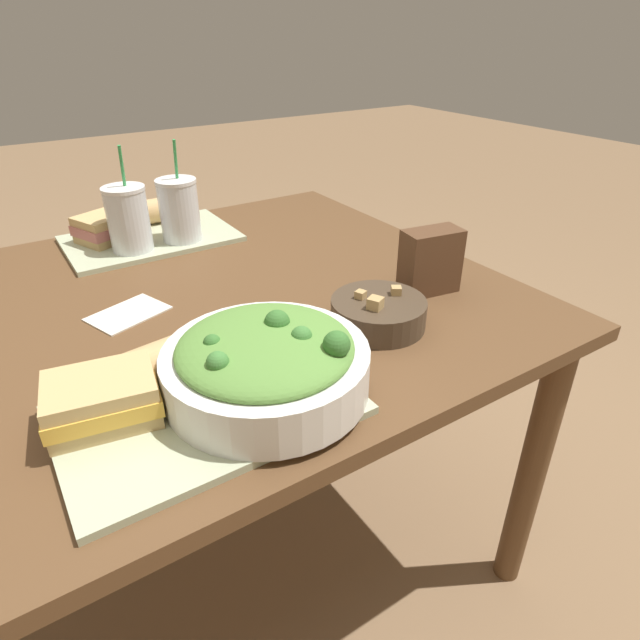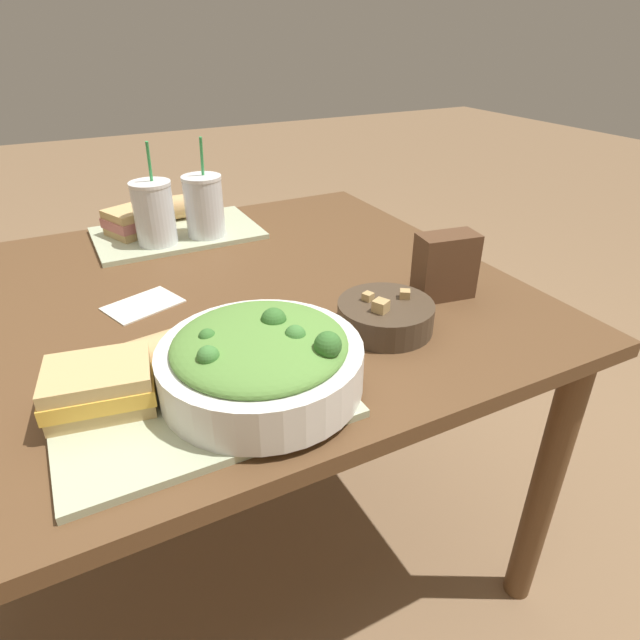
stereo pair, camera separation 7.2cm
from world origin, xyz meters
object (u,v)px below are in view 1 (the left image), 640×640
(soup_bowl, at_px, (378,312))
(drink_cup_red, at_px, (179,212))
(sandwich_near, at_px, (102,399))
(napkin_folded, at_px, (128,314))
(baguette_far, at_px, (161,210))
(chip_bag, at_px, (430,261))
(sandwich_far, at_px, (107,227))
(baguette_near, at_px, (155,364))
(salad_bowl, at_px, (267,362))
(drink_cup_dark, at_px, (129,221))

(soup_bowl, height_order, drink_cup_red, drink_cup_red)
(sandwich_near, relative_size, napkin_folded, 1.02)
(baguette_far, relative_size, chip_bag, 1.14)
(sandwich_far, distance_m, baguette_far, 0.17)
(baguette_near, distance_m, sandwich_far, 0.66)
(salad_bowl, distance_m, drink_cup_dark, 0.66)
(sandwich_far, xyz_separation_m, drink_cup_red, (0.15, -0.10, 0.04))
(drink_cup_red, bearing_deg, drink_cup_dark, -180.00)
(drink_cup_red, bearing_deg, salad_bowl, -99.99)
(salad_bowl, xyz_separation_m, napkin_folded, (-0.10, 0.37, -0.06))
(salad_bowl, distance_m, soup_bowl, 0.28)
(sandwich_near, relative_size, baguette_near, 0.92)
(sandwich_near, relative_size, drink_cup_red, 0.68)
(baguette_far, bearing_deg, sandwich_far, 110.75)
(sandwich_far, height_order, napkin_folded, sandwich_far)
(soup_bowl, bearing_deg, baguette_far, 101.36)
(sandwich_far, bearing_deg, sandwich_near, -127.37)
(salad_bowl, bearing_deg, baguette_far, 81.85)
(baguette_far, relative_size, drink_cup_red, 0.62)
(sandwich_far, relative_size, chip_bag, 1.32)
(drink_cup_dark, distance_m, chip_bag, 0.69)
(sandwich_near, relative_size, chip_bag, 1.25)
(sandwich_near, height_order, chip_bag, chip_bag)
(soup_bowl, xyz_separation_m, napkin_folded, (-0.37, 0.29, -0.03))
(sandwich_near, height_order, drink_cup_dark, drink_cup_dark)
(sandwich_far, relative_size, drink_cup_red, 0.72)
(baguette_near, bearing_deg, salad_bowl, -137.72)
(baguette_far, distance_m, napkin_folded, 0.50)
(salad_bowl, height_order, chip_bag, chip_bag)
(baguette_far, xyz_separation_m, napkin_folded, (-0.22, -0.45, -0.04))
(soup_bowl, relative_size, drink_cup_red, 0.72)
(drink_cup_red, bearing_deg, sandwich_near, -119.12)
(soup_bowl, relative_size, baguette_far, 1.16)
(soup_bowl, height_order, sandwich_near, sandwich_near)
(salad_bowl, distance_m, sandwich_far, 0.76)
(drink_cup_red, bearing_deg, napkin_folded, -126.91)
(salad_bowl, bearing_deg, chip_bag, 16.80)
(baguette_near, xyz_separation_m, sandwich_far, (0.09, 0.65, 0.00))
(drink_cup_dark, relative_size, drink_cup_red, 1.00)
(salad_bowl, xyz_separation_m, chip_bag, (0.44, 0.13, 0.00))
(sandwich_far, relative_size, drink_cup_dark, 0.72)
(sandwich_far, bearing_deg, baguette_near, -121.04)
(sandwich_near, bearing_deg, sandwich_far, 85.68)
(drink_cup_dark, xyz_separation_m, napkin_folded, (-0.10, -0.29, -0.08))
(salad_bowl, height_order, drink_cup_red, drink_cup_red)
(salad_bowl, height_order, sandwich_near, salad_bowl)
(sandwich_near, xyz_separation_m, baguette_far, (0.33, 0.75, -0.00))
(chip_bag, bearing_deg, soup_bowl, -152.92)
(sandwich_near, bearing_deg, napkin_folded, 79.75)
(sandwich_near, height_order, baguette_far, same)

